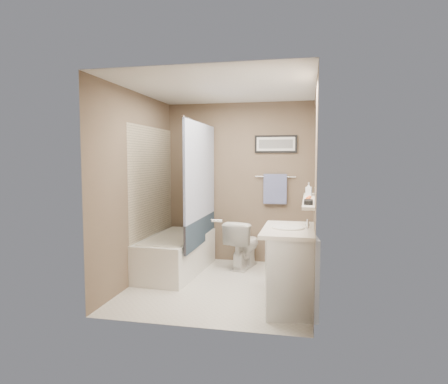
% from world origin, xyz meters
% --- Properties ---
extents(ground, '(2.50, 2.50, 0.00)m').
position_xyz_m(ground, '(0.00, 0.00, 0.00)').
color(ground, silver).
rests_on(ground, ground).
extents(ceiling, '(2.20, 2.50, 0.04)m').
position_xyz_m(ceiling, '(0.00, 0.00, 2.38)').
color(ceiling, silver).
rests_on(ceiling, wall_back).
extents(wall_back, '(2.20, 0.04, 2.40)m').
position_xyz_m(wall_back, '(0.00, 1.23, 1.20)').
color(wall_back, brown).
rests_on(wall_back, ground).
extents(wall_front, '(2.20, 0.04, 2.40)m').
position_xyz_m(wall_front, '(0.00, -1.23, 1.20)').
color(wall_front, brown).
rests_on(wall_front, ground).
extents(wall_left, '(0.04, 2.50, 2.40)m').
position_xyz_m(wall_left, '(-1.08, 0.00, 1.20)').
color(wall_left, brown).
rests_on(wall_left, ground).
extents(wall_right, '(0.04, 2.50, 2.40)m').
position_xyz_m(wall_right, '(1.08, 0.00, 1.20)').
color(wall_right, brown).
rests_on(wall_right, ground).
extents(tile_surround, '(0.02, 1.55, 2.00)m').
position_xyz_m(tile_surround, '(-1.09, 0.50, 1.00)').
color(tile_surround, tan).
rests_on(tile_surround, wall_left).
extents(curtain_rod, '(0.02, 1.55, 0.02)m').
position_xyz_m(curtain_rod, '(-0.40, 0.50, 2.05)').
color(curtain_rod, silver).
rests_on(curtain_rod, wall_left).
extents(curtain_upper, '(0.03, 1.45, 1.28)m').
position_xyz_m(curtain_upper, '(-0.40, 0.50, 1.40)').
color(curtain_upper, silver).
rests_on(curtain_upper, curtain_rod).
extents(curtain_lower, '(0.03, 1.45, 0.36)m').
position_xyz_m(curtain_lower, '(-0.40, 0.50, 0.58)').
color(curtain_lower, '#243544').
rests_on(curtain_lower, curtain_rod).
extents(mirror, '(0.02, 1.60, 1.00)m').
position_xyz_m(mirror, '(1.09, -0.15, 1.62)').
color(mirror, silver).
rests_on(mirror, wall_right).
extents(shelf, '(0.12, 1.60, 0.03)m').
position_xyz_m(shelf, '(1.04, -0.15, 1.10)').
color(shelf, silver).
rests_on(shelf, wall_right).
extents(towel_bar, '(0.60, 0.02, 0.02)m').
position_xyz_m(towel_bar, '(0.55, 1.22, 1.30)').
color(towel_bar, silver).
rests_on(towel_bar, wall_back).
extents(towel, '(0.34, 0.05, 0.44)m').
position_xyz_m(towel, '(0.55, 1.20, 1.12)').
color(towel, '#838EBE').
rests_on(towel, towel_bar).
extents(art_frame, '(0.62, 0.02, 0.26)m').
position_xyz_m(art_frame, '(0.55, 1.23, 1.78)').
color(art_frame, black).
rests_on(art_frame, wall_back).
extents(art_mat, '(0.56, 0.00, 0.20)m').
position_xyz_m(art_mat, '(0.55, 1.22, 1.78)').
color(art_mat, white).
rests_on(art_mat, art_frame).
extents(art_image, '(0.50, 0.00, 0.13)m').
position_xyz_m(art_image, '(0.55, 1.22, 1.78)').
color(art_image, '#595959').
rests_on(art_image, art_mat).
extents(door, '(0.80, 0.02, 2.00)m').
position_xyz_m(door, '(0.55, -1.24, 1.00)').
color(door, silver).
rests_on(door, wall_front).
extents(door_handle, '(0.10, 0.02, 0.02)m').
position_xyz_m(door_handle, '(0.22, -1.19, 1.00)').
color(door_handle, silver).
rests_on(door_handle, door).
extents(bathtub, '(0.79, 1.54, 0.50)m').
position_xyz_m(bathtub, '(-0.75, 0.44, 0.25)').
color(bathtub, white).
rests_on(bathtub, ground).
extents(tub_rim, '(0.56, 1.36, 0.02)m').
position_xyz_m(tub_rim, '(-0.75, 0.44, 0.50)').
color(tub_rim, beige).
rests_on(tub_rim, bathtub).
extents(toilet, '(0.52, 0.74, 0.69)m').
position_xyz_m(toilet, '(0.13, 0.89, 0.34)').
color(toilet, white).
rests_on(toilet, ground).
extents(vanity, '(0.60, 0.95, 0.80)m').
position_xyz_m(vanity, '(0.85, -0.53, 0.40)').
color(vanity, silver).
rests_on(vanity, ground).
extents(countertop, '(0.54, 0.96, 0.04)m').
position_xyz_m(countertop, '(0.84, -0.53, 0.82)').
color(countertop, beige).
rests_on(countertop, vanity).
extents(sink_basin, '(0.34, 0.34, 0.01)m').
position_xyz_m(sink_basin, '(0.83, -0.53, 0.85)').
color(sink_basin, white).
rests_on(sink_basin, countertop).
extents(faucet_spout, '(0.02, 0.02, 0.10)m').
position_xyz_m(faucet_spout, '(1.03, -0.53, 0.89)').
color(faucet_spout, silver).
rests_on(faucet_spout, countertop).
extents(faucet_knob, '(0.05, 0.05, 0.05)m').
position_xyz_m(faucet_knob, '(1.03, -0.43, 0.87)').
color(faucet_knob, silver).
rests_on(faucet_knob, countertop).
extents(candle_bowl_near, '(0.09, 0.09, 0.04)m').
position_xyz_m(candle_bowl_near, '(1.04, -0.73, 1.14)').
color(candle_bowl_near, black).
rests_on(candle_bowl_near, shelf).
extents(candle_bowl_far, '(0.09, 0.09, 0.04)m').
position_xyz_m(candle_bowl_far, '(1.04, -0.59, 1.14)').
color(candle_bowl_far, black).
rests_on(candle_bowl_far, shelf).
extents(hair_brush_front, '(0.07, 0.22, 0.04)m').
position_xyz_m(hair_brush_front, '(1.04, -0.29, 1.14)').
color(hair_brush_front, orange).
rests_on(hair_brush_front, shelf).
extents(pink_comb, '(0.03, 0.16, 0.01)m').
position_xyz_m(pink_comb, '(1.04, 0.08, 1.12)').
color(pink_comb, pink).
rests_on(pink_comb, shelf).
extents(glass_jar, '(0.08, 0.08, 0.10)m').
position_xyz_m(glass_jar, '(1.04, 0.37, 1.17)').
color(glass_jar, silver).
rests_on(glass_jar, shelf).
extents(soap_bottle, '(0.08, 0.08, 0.16)m').
position_xyz_m(soap_bottle, '(1.04, 0.28, 1.19)').
color(soap_bottle, '#999999').
rests_on(soap_bottle, shelf).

